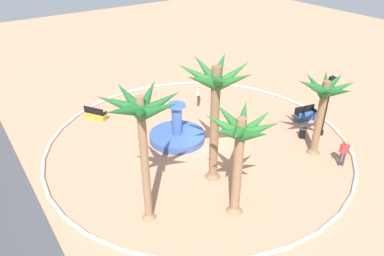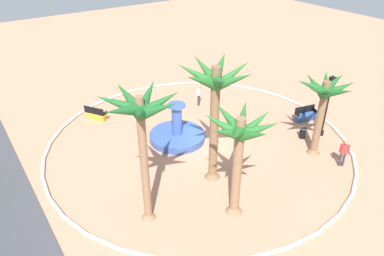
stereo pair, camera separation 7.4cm
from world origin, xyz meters
The scene contains 13 objects.
ground_plane centered at (0.00, 0.00, 0.00)m, with size 80.00×80.00×0.00m, color tan.
plaza_curb centered at (0.00, 0.00, 0.10)m, with size 18.91×18.91×0.20m, color silver.
fountain centered at (1.06, 0.92, 0.34)m, with size 3.55×3.55×2.52m.
palm_tree_near_fountain centered at (-3.28, 1.39, 5.03)m, with size 3.97×3.94×6.69m.
palm_tree_by_curb centered at (-4.10, 5.82, 5.28)m, with size 3.48×3.55×6.64m.
palm_tree_mid_plaza centered at (-6.08, 2.20, 4.14)m, with size 3.44×3.40×5.43m.
palm_tree_far_side centered at (-4.89, -5.10, 3.77)m, with size 3.26×3.42×4.93m.
bench_east centered at (-1.84, -7.93, 0.35)m, with size 0.85×1.67×1.00m.
bench_west centered at (6.60, 4.18, 0.35)m, with size 1.62×1.27×1.00m.
lamppost centered at (-3.82, -7.20, 2.47)m, with size 0.32×0.32×4.23m.
trash_bin centered at (-3.34, -5.88, 0.39)m, with size 0.46×0.46×0.73m.
person_cyclist_helmet centered at (-6.67, -5.32, 0.94)m, with size 0.43×0.37×1.67m.
person_cyclist_photo centered at (4.30, -3.07, 0.94)m, with size 0.37×0.43×1.67m.
Camera 1 is at (-15.73, 11.38, 12.38)m, focal length 33.83 mm.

